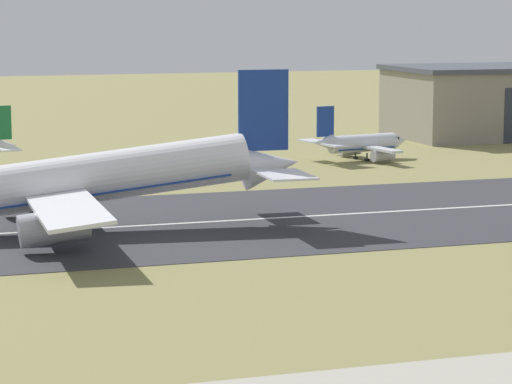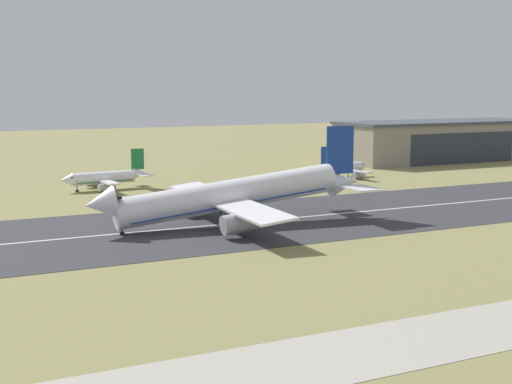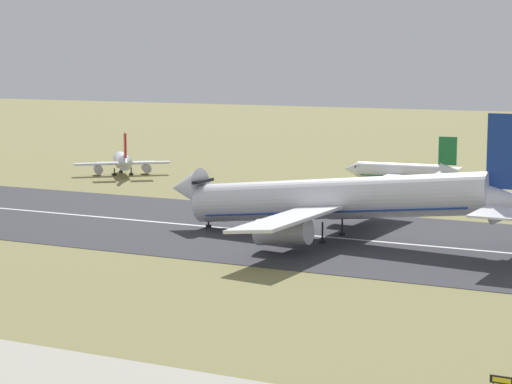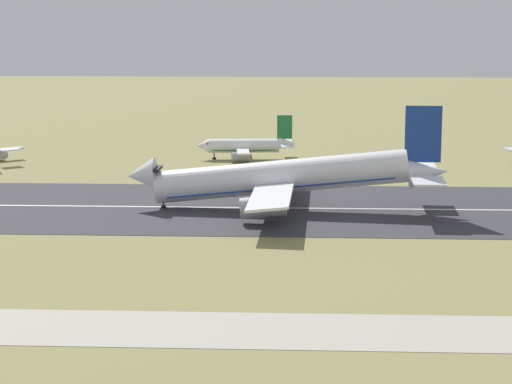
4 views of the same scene
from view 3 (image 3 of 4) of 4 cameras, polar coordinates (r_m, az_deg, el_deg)
The scene contains 5 objects.
ground_plane at distance 80.92m, azimuth 10.99°, elevation -10.05°, with size 713.99×713.99×0.00m, color olive.
airplane_landing at distance 132.96m, azimuth 4.70°, elevation -0.46°, with size 53.83×46.01×17.55m.
airplane_parked_centre at distance 205.58m, azimuth -7.63°, elevation 1.73°, with size 18.23×17.46×9.22m.
airplane_parked_east at distance 187.59m, azimuth 8.27°, elevation 1.15°, with size 22.05×18.94×9.71m.
runway_sign at distance 74.84m, azimuth 13.87°, elevation -10.50°, with size 1.74×0.13×1.86m.
Camera 3 is at (20.17, -25.31, 24.78)m, focal length 70.00 mm.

